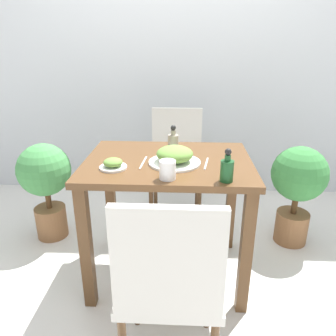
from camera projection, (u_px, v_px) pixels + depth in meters
ground_plane at (168, 270)px, 2.11m from camera, size 16.00×16.00×0.00m
wall_back at (176, 51)px, 2.84m from camera, size 8.00×0.05×2.60m
dining_table at (168, 182)px, 1.89m from camera, size 0.93×0.70×0.76m
chair_near at (169, 281)px, 1.29m from camera, size 0.42×0.42×0.89m
chair_far at (176, 159)px, 2.61m from camera, size 0.42×0.42×0.89m
food_plate at (175, 156)px, 1.77m from camera, size 0.28×0.28×0.10m
side_plate at (113, 164)px, 1.70m from camera, size 0.14×0.14×0.06m
drink_cup at (167, 170)px, 1.57m from camera, size 0.08×0.08×0.09m
sauce_bottle at (227, 169)px, 1.54m from camera, size 0.06×0.06×0.16m
condiment_bottle at (173, 142)px, 1.95m from camera, size 0.06×0.06×0.16m
fork_utensil at (143, 162)px, 1.79m from camera, size 0.02×0.19×0.00m
spoon_utensil at (206, 164)px, 1.77m from camera, size 0.04×0.18×0.00m
potted_plant_left at (45, 180)px, 2.34m from camera, size 0.37×0.37×0.72m
potted_plant_right at (298, 184)px, 2.27m from camera, size 0.38×0.38×0.73m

